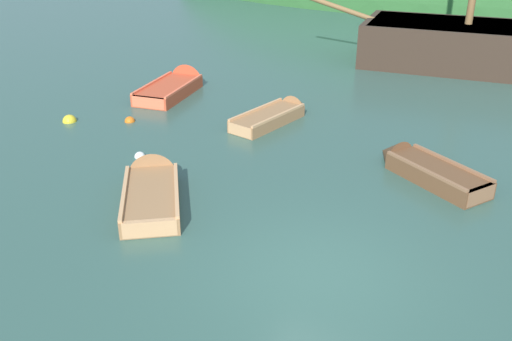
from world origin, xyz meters
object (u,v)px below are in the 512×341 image
(rowboat_near_dock, at_px, (277,116))
(buoy_yellow, at_px, (70,121))
(rowboat_far, at_px, (176,87))
(rowboat_center, at_px, (424,171))
(rowboat_outer_left, at_px, (152,190))
(buoy_orange, at_px, (130,122))
(buoy_white, at_px, (140,157))

(rowboat_near_dock, distance_m, buoy_yellow, 6.23)
(rowboat_far, bearing_deg, rowboat_center, -115.71)
(rowboat_outer_left, bearing_deg, rowboat_far, -5.08)
(rowboat_outer_left, bearing_deg, rowboat_center, -89.65)
(rowboat_center, height_order, buoy_orange, rowboat_center)
(buoy_white, bearing_deg, rowboat_outer_left, -41.14)
(buoy_yellow, bearing_deg, rowboat_center, 9.88)
(rowboat_center, bearing_deg, buoy_yellow, 37.92)
(rowboat_far, distance_m, rowboat_outer_left, 7.72)
(buoy_yellow, bearing_deg, buoy_orange, 30.90)
(rowboat_far, bearing_deg, rowboat_near_dock, -111.23)
(buoy_orange, bearing_deg, buoy_white, -42.03)
(buoy_white, distance_m, buoy_orange, 2.72)
(buoy_orange, bearing_deg, rowboat_near_dock, 32.76)
(rowboat_far, height_order, buoy_orange, rowboat_far)
(rowboat_center, xyz_separation_m, buoy_yellow, (-10.17, -1.77, -0.15))
(rowboat_far, height_order, rowboat_outer_left, rowboat_far)
(buoy_yellow, bearing_deg, rowboat_near_dock, 32.22)
(rowboat_center, distance_m, buoy_orange, 8.66)
(rowboat_center, height_order, rowboat_far, rowboat_far)
(rowboat_center, xyz_separation_m, buoy_white, (-6.60, -2.66, -0.15))
(rowboat_outer_left, distance_m, buoy_white, 2.20)
(buoy_orange, bearing_deg, buoy_yellow, -149.10)
(rowboat_center, height_order, rowboat_outer_left, rowboat_outer_left)
(rowboat_far, bearing_deg, buoy_white, -163.30)
(buoy_white, height_order, buoy_orange, buoy_orange)
(rowboat_far, height_order, buoy_yellow, rowboat_far)
(rowboat_center, height_order, buoy_yellow, rowboat_center)
(rowboat_far, distance_m, buoy_yellow, 4.13)
(rowboat_outer_left, xyz_separation_m, buoy_white, (-1.66, 1.45, -0.13))
(rowboat_outer_left, distance_m, buoy_orange, 4.92)
(rowboat_near_dock, height_order, buoy_white, rowboat_near_dock)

